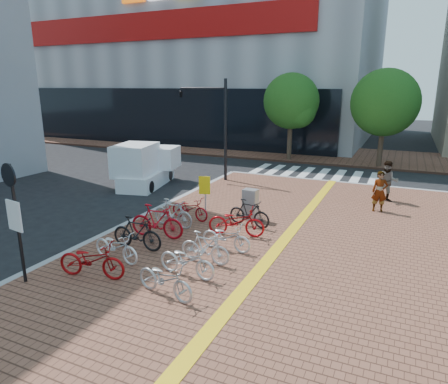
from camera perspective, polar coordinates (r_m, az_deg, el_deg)
The scene contains 25 objects.
ground at distance 12.44m, azimuth -3.70°, elevation -9.96°, with size 120.00×120.00×0.00m, color black.
kerb_north at distance 22.65m, azimuth 17.73°, elevation 1.09°, with size 14.00×0.25×0.15m, color gray.
far_sidewalk at distance 31.81m, azimuth 14.40°, elevation 5.18°, with size 70.00×8.00×0.15m, color brown.
department_store at distance 47.81m, azimuth -2.88°, elevation 25.50°, with size 36.00×24.27×28.00m.
crosswalk at distance 24.97m, azimuth 12.60°, elevation 2.52°, with size 7.50×4.00×0.01m.
street_trees at distance 27.40m, azimuth 24.18°, elevation 11.33°, with size 16.20×4.60×6.35m.
bike_0 at distance 11.55m, azimuth -18.38°, elevation -9.19°, with size 0.68×1.94×1.02m, color #9F0B0D.
bike_1 at distance 12.41m, azimuth -15.15°, elevation -7.50°, with size 0.60×1.73×0.91m, color white.
bike_2 at distance 13.07m, azimuth -12.34°, elevation -5.74°, with size 0.51×1.80×1.08m, color black.
bike_3 at distance 13.89m, azimuth -9.57°, elevation -4.14°, with size 0.55×1.95×1.17m, color red.
bike_4 at distance 14.87m, azimuth -7.32°, elevation -3.01°, with size 0.49×1.75×1.05m, color #B7B6BB.
bike_5 at distance 15.64m, azimuth -4.90°, elevation -2.34°, with size 0.59×1.69×0.89m, color #9D0B15.
bike_6 at distance 10.19m, azimuth -8.42°, elevation -12.18°, with size 0.62×1.77×0.93m, color #A3A3A7.
bike_7 at distance 11.12m, azimuth -5.32°, elevation -9.66°, with size 0.62×1.77×0.93m, color silver.
bike_8 at distance 11.85m, azimuth -2.74°, elevation -7.93°, with size 0.45×1.60×0.96m, color silver.
bike_9 at distance 12.73m, azimuth 0.30°, elevation -6.41°, with size 0.59×1.70×0.89m, color silver.
bike_10 at distance 13.90m, azimuth 1.78°, elevation -4.22°, with size 0.69×1.98×1.04m, color #AB0C11.
bike_11 at distance 14.85m, azimuth 3.63°, elevation -3.01°, with size 0.48×1.70×1.02m, color black.
pedestrian_a at distance 17.69m, azimuth 21.35°, elevation 0.07°, with size 0.62×0.41×1.70m, color gray.
pedestrian_b at distance 19.37m, azimuth 22.34°, elevation 1.41°, with size 0.89×0.70×1.84m, color #505566.
utility_box at distance 15.59m, azimuth 3.79°, elevation -1.77°, with size 0.55×0.40×1.21m, color #AFAFB4.
yellow_sign at distance 15.74m, azimuth -2.73°, elevation 0.45°, with size 0.44×0.18×1.65m.
notice_sign at distance 11.47m, azimuth -27.79°, elevation -2.19°, with size 0.60×0.18×3.24m.
traffic_light_pole at distance 22.24m, azimuth -2.80°, elevation 11.54°, with size 2.92×1.13×5.44m.
box_truck at distance 21.69m, azimuth -11.12°, elevation 3.68°, with size 2.54×4.28×2.32m.
Camera 1 is at (5.37, -9.92, 5.24)m, focal length 32.00 mm.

